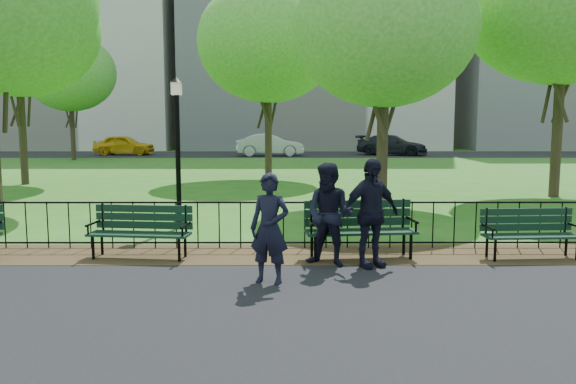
{
  "coord_description": "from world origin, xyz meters",
  "views": [
    {
      "loc": [
        -0.55,
        -8.32,
        2.33
      ],
      "look_at": [
        -0.52,
        1.5,
        1.14
      ],
      "focal_mm": 35.0,
      "sensor_mm": 36.0,
      "label": 1
    }
  ],
  "objects_px": {
    "person_left": "(270,228)",
    "sedan_silver": "(269,145)",
    "tree_near_e": "(385,29)",
    "sedan_dark": "(392,145)",
    "tree_far_c": "(268,42)",
    "tree_mid_w": "(17,27)",
    "lamppost": "(178,147)",
    "park_bench_right_a": "(530,228)",
    "park_bench_left_a": "(141,226)",
    "person_right": "(370,213)",
    "park_bench_main": "(348,222)",
    "taxi": "(124,145)",
    "person_mid": "(330,215)",
    "tree_far_w": "(70,73)"
  },
  "relations": [
    {
      "from": "park_bench_left_a",
      "to": "lamppost",
      "type": "bearing_deg",
      "value": 94.03
    },
    {
      "from": "tree_mid_w",
      "to": "sedan_silver",
      "type": "height_order",
      "value": "tree_mid_w"
    },
    {
      "from": "park_bench_right_a",
      "to": "tree_near_e",
      "type": "relative_size",
      "value": 0.24
    },
    {
      "from": "person_left",
      "to": "person_mid",
      "type": "relative_size",
      "value": 0.95
    },
    {
      "from": "park_bench_main",
      "to": "sedan_dark",
      "type": "distance_m",
      "value": 33.13
    },
    {
      "from": "park_bench_left_a",
      "to": "taxi",
      "type": "xyz_separation_m",
      "value": [
        -9.66,
        32.67,
        0.2
      ]
    },
    {
      "from": "tree_far_c",
      "to": "tree_far_w",
      "type": "relative_size",
      "value": 1.02
    },
    {
      "from": "park_bench_right_a",
      "to": "sedan_dark",
      "type": "bearing_deg",
      "value": 79.91
    },
    {
      "from": "park_bench_main",
      "to": "person_mid",
      "type": "distance_m",
      "value": 0.65
    },
    {
      "from": "lamppost",
      "to": "sedan_dark",
      "type": "relative_size",
      "value": 0.64
    },
    {
      "from": "lamppost",
      "to": "sedan_silver",
      "type": "height_order",
      "value": "lamppost"
    },
    {
      "from": "lamppost",
      "to": "person_mid",
      "type": "relative_size",
      "value": 1.97
    },
    {
      "from": "tree_far_c",
      "to": "taxi",
      "type": "distance_m",
      "value": 22.25
    },
    {
      "from": "person_left",
      "to": "taxi",
      "type": "xyz_separation_m",
      "value": [
        -11.95,
        34.28,
        -0.05
      ]
    },
    {
      "from": "tree_mid_w",
      "to": "sedan_silver",
      "type": "bearing_deg",
      "value": 65.08
    },
    {
      "from": "park_bench_left_a",
      "to": "person_right",
      "type": "distance_m",
      "value": 3.96
    },
    {
      "from": "person_mid",
      "to": "person_right",
      "type": "height_order",
      "value": "person_right"
    },
    {
      "from": "tree_far_c",
      "to": "taxi",
      "type": "relative_size",
      "value": 1.85
    },
    {
      "from": "park_bench_right_a",
      "to": "tree_near_e",
      "type": "height_order",
      "value": "tree_near_e"
    },
    {
      "from": "park_bench_right_a",
      "to": "lamppost",
      "type": "xyz_separation_m",
      "value": [
        -6.63,
        2.9,
        1.28
      ]
    },
    {
      "from": "person_mid",
      "to": "sedan_silver",
      "type": "distance_m",
      "value": 31.93
    },
    {
      "from": "park_bench_main",
      "to": "park_bench_right_a",
      "type": "bearing_deg",
      "value": -5.64
    },
    {
      "from": "lamppost",
      "to": "tree_near_e",
      "type": "relative_size",
      "value": 0.47
    },
    {
      "from": "tree_far_c",
      "to": "lamppost",
      "type": "bearing_deg",
      "value": -98.23
    },
    {
      "from": "tree_near_e",
      "to": "person_right",
      "type": "distance_m",
      "value": 8.19
    },
    {
      "from": "tree_far_c",
      "to": "sedan_dark",
      "type": "height_order",
      "value": "tree_far_c"
    },
    {
      "from": "tree_far_c",
      "to": "sedan_dark",
      "type": "relative_size",
      "value": 1.58
    },
    {
      "from": "lamppost",
      "to": "sedan_dark",
      "type": "distance_m",
      "value": 31.26
    },
    {
      "from": "person_left",
      "to": "sedan_silver",
      "type": "relative_size",
      "value": 0.33
    },
    {
      "from": "tree_mid_w",
      "to": "sedan_dark",
      "type": "xyz_separation_m",
      "value": [
        18.04,
        20.26,
        -5.18
      ]
    },
    {
      "from": "lamppost",
      "to": "sedan_silver",
      "type": "xyz_separation_m",
      "value": [
        1.19,
        28.44,
        -1.0
      ]
    },
    {
      "from": "park_bench_right_a",
      "to": "tree_near_e",
      "type": "distance_m",
      "value": 7.9
    },
    {
      "from": "tree_far_w",
      "to": "tree_far_c",
      "type": "bearing_deg",
      "value": -43.97
    },
    {
      "from": "lamppost",
      "to": "park_bench_right_a",
      "type": "bearing_deg",
      "value": -23.59
    },
    {
      "from": "tree_far_w",
      "to": "sedan_silver",
      "type": "xyz_separation_m",
      "value": [
        12.59,
        4.45,
        -4.75
      ]
    },
    {
      "from": "person_mid",
      "to": "sedan_silver",
      "type": "xyz_separation_m",
      "value": [
        -1.93,
        31.88,
        -0.04
      ]
    },
    {
      "from": "tree_near_e",
      "to": "sedan_silver",
      "type": "bearing_deg",
      "value": 99.0
    },
    {
      "from": "park_bench_right_a",
      "to": "lamppost",
      "type": "bearing_deg",
      "value": 152.79
    },
    {
      "from": "tree_far_c",
      "to": "tree_mid_w",
      "type": "bearing_deg",
      "value": -166.99
    },
    {
      "from": "tree_mid_w",
      "to": "tree_far_w",
      "type": "xyz_separation_m",
      "value": [
        -3.66,
        14.76,
        -0.38
      ]
    },
    {
      "from": "tree_near_e",
      "to": "sedan_dark",
      "type": "xyz_separation_m",
      "value": [
        5.17,
        26.0,
        -4.17
      ]
    },
    {
      "from": "park_bench_main",
      "to": "person_right",
      "type": "distance_m",
      "value": 0.69
    },
    {
      "from": "tree_mid_w",
      "to": "person_mid",
      "type": "bearing_deg",
      "value": -49.42
    },
    {
      "from": "park_bench_main",
      "to": "person_left",
      "type": "distance_m",
      "value": 2.0
    },
    {
      "from": "person_right",
      "to": "park_bench_right_a",
      "type": "bearing_deg",
      "value": -12.85
    },
    {
      "from": "lamppost",
      "to": "person_right",
      "type": "xyz_separation_m",
      "value": [
        3.77,
        -3.5,
        -0.92
      ]
    },
    {
      "from": "park_bench_right_a",
      "to": "sedan_dark",
      "type": "relative_size",
      "value": 0.32
    },
    {
      "from": "tree_mid_w",
      "to": "person_left",
      "type": "xyz_separation_m",
      "value": [
        9.9,
        -13.67,
        -5.12
      ]
    },
    {
      "from": "tree_far_c",
      "to": "person_right",
      "type": "relative_size",
      "value": 4.63
    },
    {
      "from": "park_bench_main",
      "to": "lamppost",
      "type": "height_order",
      "value": "lamppost"
    }
  ]
}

